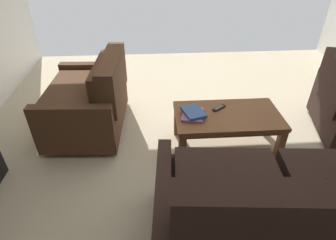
{
  "coord_description": "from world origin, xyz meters",
  "views": [
    {
      "loc": [
        0.63,
        2.4,
        1.93
      ],
      "look_at": [
        0.51,
        0.65,
        0.74
      ],
      "focal_mm": 29.77,
      "sensor_mm": 36.0,
      "label": 1
    }
  ],
  "objects_px": {
    "coffee_table": "(227,119)",
    "loveseat_near": "(91,100)",
    "book_stack": "(193,113)",
    "tv_remote": "(219,108)",
    "sofa_main": "(290,212)"
  },
  "relations": [
    {
      "from": "coffee_table",
      "to": "book_stack",
      "type": "relative_size",
      "value": 3.51
    },
    {
      "from": "coffee_table",
      "to": "loveseat_near",
      "type": "bearing_deg",
      "value": -16.79
    },
    {
      "from": "sofa_main",
      "to": "book_stack",
      "type": "distance_m",
      "value": 1.26
    },
    {
      "from": "coffee_table",
      "to": "book_stack",
      "type": "height_order",
      "value": "book_stack"
    },
    {
      "from": "sofa_main",
      "to": "coffee_table",
      "type": "xyz_separation_m",
      "value": [
        0.13,
        -1.17,
        -0.04
      ]
    },
    {
      "from": "book_stack",
      "to": "tv_remote",
      "type": "height_order",
      "value": "book_stack"
    },
    {
      "from": "sofa_main",
      "to": "tv_remote",
      "type": "bearing_deg",
      "value": -81.19
    },
    {
      "from": "loveseat_near",
      "to": "coffee_table",
      "type": "relative_size",
      "value": 1.08
    },
    {
      "from": "coffee_table",
      "to": "tv_remote",
      "type": "bearing_deg",
      "value": -56.57
    },
    {
      "from": "loveseat_near",
      "to": "coffee_table",
      "type": "bearing_deg",
      "value": 163.21
    },
    {
      "from": "loveseat_near",
      "to": "sofa_main",
      "type": "bearing_deg",
      "value": 134.33
    },
    {
      "from": "sofa_main",
      "to": "coffee_table",
      "type": "height_order",
      "value": "sofa_main"
    },
    {
      "from": "sofa_main",
      "to": "loveseat_near",
      "type": "bearing_deg",
      "value": -45.67
    },
    {
      "from": "tv_remote",
      "to": "coffee_table",
      "type": "bearing_deg",
      "value": 123.43
    },
    {
      "from": "book_stack",
      "to": "tv_remote",
      "type": "relative_size",
      "value": 1.96
    }
  ]
}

